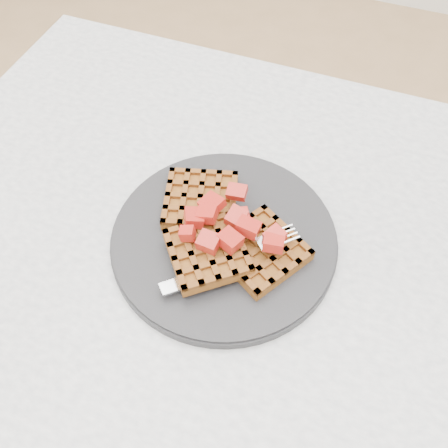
# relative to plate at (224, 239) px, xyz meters

# --- Properties ---
(ground) EXTENTS (4.00, 4.00, 0.00)m
(ground) POSITION_rel_plate_xyz_m (0.15, -0.04, -0.76)
(ground) COLOR tan
(ground) RESTS_ON ground
(table) EXTENTS (1.20, 0.80, 0.75)m
(table) POSITION_rel_plate_xyz_m (0.15, -0.04, -0.12)
(table) COLOR silver
(table) RESTS_ON ground
(plate) EXTENTS (0.28, 0.28, 0.02)m
(plate) POSITION_rel_plate_xyz_m (0.00, 0.00, 0.00)
(plate) COLOR black
(plate) RESTS_ON table
(waffles) EXTENTS (0.21, 0.19, 0.03)m
(waffles) POSITION_rel_plate_xyz_m (0.00, -0.00, 0.02)
(waffles) COLOR #91551E
(waffles) RESTS_ON plate
(strawberry_pile) EXTENTS (0.15, 0.15, 0.02)m
(strawberry_pile) POSITION_rel_plate_xyz_m (0.00, 0.00, 0.05)
(strawberry_pile) COLOR maroon
(strawberry_pile) RESTS_ON waffles
(fork) EXTENTS (0.14, 0.14, 0.02)m
(fork) POSITION_rel_plate_xyz_m (0.03, -0.03, 0.02)
(fork) COLOR silver
(fork) RESTS_ON plate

